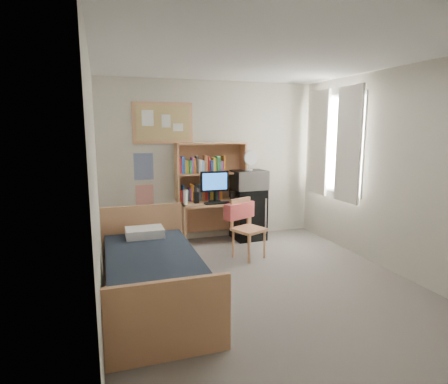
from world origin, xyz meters
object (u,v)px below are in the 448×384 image
object	(u,v)px
speaker_left	(196,198)
speaker_right	(232,196)
bulletin_board	(163,123)
desk_chair	(249,229)
bed	(154,281)
monitor	(215,187)
mini_fridge	(248,214)
desk	(214,222)
desk_fan	(249,162)
microwave	(249,180)

from	to	relation	value
speaker_left	speaker_right	xyz separation A→B (m)	(0.60, -0.01, -0.01)
bulletin_board	desk_chair	bearing A→B (deg)	-49.13
bed	monitor	distance (m)	2.31
mini_fridge	bulletin_board	bearing A→B (deg)	167.47
desk_chair	speaker_left	world-z (taller)	same
desk_chair	mini_fridge	distance (m)	0.97
desk	speaker_right	distance (m)	0.52
desk	monitor	size ratio (longest dim) A/B	2.25
desk_chair	desk_fan	size ratio (longest dim) A/B	2.94
desk_chair	speaker_right	bearing A→B (deg)	64.06
speaker_right	desk_fan	xyz separation A→B (m)	(0.31, 0.07, 0.54)
desk_chair	microwave	bearing A→B (deg)	44.91
desk_chair	bed	bearing A→B (deg)	-168.76
bulletin_board	bed	bearing A→B (deg)	-102.90
desk	desk_chair	size ratio (longest dim) A/B	1.27
desk	desk_fan	distance (m)	1.14
desk_fan	speaker_right	bearing A→B (deg)	-168.65
bed	desk_fan	size ratio (longest dim) A/B	6.70
microwave	desk_chair	bearing A→B (deg)	-113.71
bulletin_board	speaker_right	size ratio (longest dim) A/B	5.97
desk_chair	desk_fan	world-z (taller)	desk_fan
mini_fridge	desk_fan	distance (m)	0.88
monitor	microwave	bearing A→B (deg)	7.20
bed	speaker_left	bearing A→B (deg)	63.52
speaker_left	desk	bearing A→B (deg)	11.31
bulletin_board	microwave	xyz separation A→B (m)	(1.35, -0.27, -0.92)
bed	mini_fridge	bearing A→B (deg)	46.65
mini_fridge	desk_fan	world-z (taller)	desk_fan
mini_fridge	speaker_left	distance (m)	0.98
speaker_left	monitor	bearing A→B (deg)	-0.00
speaker_right	speaker_left	bearing A→B (deg)	180.00
speaker_left	desk_fan	bearing A→B (deg)	4.85
speaker_right	desk_fan	bearing A→B (deg)	13.88
desk	bed	world-z (taller)	desk
monitor	speaker_right	xyz separation A→B (m)	(0.30, -0.00, -0.16)
desk	speaker_right	size ratio (longest dim) A/B	6.94
bed	desk_fan	distance (m)	2.85
mini_fridge	microwave	size ratio (longest dim) A/B	1.59
desk	speaker_right	bearing A→B (deg)	-11.31
mini_fridge	microwave	distance (m)	0.58
monitor	desk_fan	bearing A→B (deg)	7.20
speaker_right	bulletin_board	bearing A→B (deg)	162.10
desk_chair	mini_fridge	xyz separation A→B (m)	(0.35, 0.90, -0.00)
desk	desk_fan	world-z (taller)	desk_fan
bulletin_board	speaker_left	world-z (taller)	bulletin_board
mini_fridge	monitor	xyz separation A→B (m)	(-0.61, -0.09, 0.50)
desk	desk_chair	bearing A→B (deg)	-72.59
speaker_left	desk_fan	size ratio (longest dim) A/B	0.60
bed	microwave	xyz separation A→B (m)	(1.85, 1.91, 0.73)
mini_fridge	monitor	world-z (taller)	monitor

